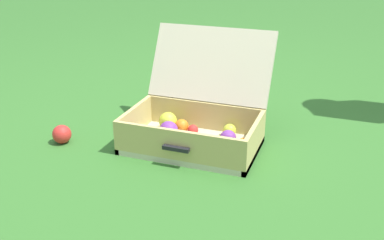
% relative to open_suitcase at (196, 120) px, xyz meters
% --- Properties ---
extents(ground_plane, '(16.00, 16.00, 0.00)m').
position_rel_open_suitcase_xyz_m(ground_plane, '(0.02, -0.00, -0.11)').
color(ground_plane, '#336B28').
extents(open_suitcase, '(0.56, 0.55, 0.46)m').
position_rel_open_suitcase_xyz_m(open_suitcase, '(0.00, 0.00, 0.00)').
color(open_suitcase, beige).
rests_on(open_suitcase, ground).
extents(stray_ball_on_grass, '(0.08, 0.08, 0.08)m').
position_rel_open_suitcase_xyz_m(stray_ball_on_grass, '(-0.55, -0.21, -0.07)').
color(stray_ball_on_grass, red).
rests_on(stray_ball_on_grass, ground).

